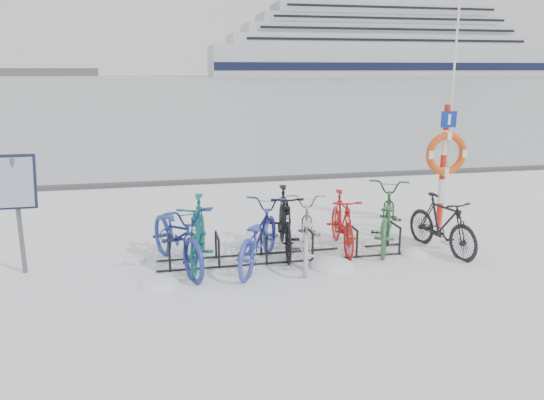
% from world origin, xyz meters
% --- Properties ---
extents(ground, '(900.00, 900.00, 0.00)m').
position_xyz_m(ground, '(0.00, 0.00, 0.00)').
color(ground, white).
rests_on(ground, ground).
extents(ice_sheet, '(400.00, 298.00, 0.02)m').
position_xyz_m(ice_sheet, '(0.00, 155.00, 0.01)').
color(ice_sheet, '#A4B2B9').
rests_on(ice_sheet, ground).
extents(quay_edge, '(400.00, 0.25, 0.10)m').
position_xyz_m(quay_edge, '(0.00, 5.90, 0.05)').
color(quay_edge, '#3F3F42').
rests_on(quay_edge, ground).
extents(bike_rack, '(4.00, 0.48, 0.46)m').
position_xyz_m(bike_rack, '(0.00, 0.00, 0.18)').
color(bike_rack, black).
rests_on(bike_rack, ground).
extents(info_board, '(0.58, 0.22, 1.74)m').
position_xyz_m(info_board, '(-3.87, 0.16, 1.25)').
color(info_board, '#595B5E').
rests_on(info_board, ground).
extents(lifebuoy_station, '(0.79, 0.23, 4.13)m').
position_xyz_m(lifebuoy_station, '(3.22, 1.05, 1.39)').
color(lifebuoy_station, red).
rests_on(lifebuoy_station, ground).
extents(cruise_ferry, '(142.58, 26.88, 46.85)m').
position_xyz_m(cruise_ferry, '(88.96, 208.72, 12.76)').
color(cruise_ferry, silver).
rests_on(cruise_ferry, ground).
extents(bike_0, '(1.29, 2.12, 1.05)m').
position_xyz_m(bike_0, '(-1.67, -0.01, 0.52)').
color(bike_0, navy).
rests_on(bike_0, ground).
extents(bike_1, '(0.79, 1.81, 1.05)m').
position_xyz_m(bike_1, '(-1.36, 0.07, 0.53)').
color(bike_1, '#105656').
rests_on(bike_1, ground).
extents(bike_2, '(1.41, 1.95, 0.98)m').
position_xyz_m(bike_2, '(-0.49, -0.18, 0.49)').
color(bike_2, '#313FA6').
rests_on(bike_2, ground).
extents(bike_3, '(0.73, 1.83, 1.07)m').
position_xyz_m(bike_3, '(0.05, 0.36, 0.53)').
color(bike_3, black).
rests_on(bike_3, ground).
extents(bike_4, '(1.11, 1.94, 0.96)m').
position_xyz_m(bike_4, '(0.28, -0.11, 0.48)').
color(bike_4, '#ACAEB4').
rests_on(bike_4, ground).
extents(bike_5, '(0.65, 1.66, 0.97)m').
position_xyz_m(bike_5, '(1.00, 0.26, 0.49)').
color(bike_5, '#A91611').
rests_on(bike_5, ground).
extents(bike_6, '(1.50, 2.08, 1.04)m').
position_xyz_m(bike_6, '(1.80, 0.33, 0.52)').
color(bike_6, '#2B5D34').
rests_on(bike_6, ground).
extents(bike_7, '(0.78, 1.65, 0.95)m').
position_xyz_m(bike_7, '(2.55, -0.16, 0.48)').
color(bike_7, black).
rests_on(bike_7, ground).
extents(snow_drifts, '(5.73, 1.94, 0.24)m').
position_xyz_m(snow_drifts, '(0.30, -0.14, 0.00)').
color(snow_drifts, white).
rests_on(snow_drifts, ground).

